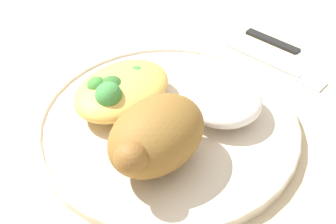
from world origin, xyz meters
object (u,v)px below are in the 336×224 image
object	(u,v)px
roasted_chicken	(156,136)
fork	(279,67)
rice_pile	(221,99)
mac_cheese_with_broccoli	(121,89)
knife	(298,51)
plate	(168,124)

from	to	relation	value
roasted_chicken	fork	size ratio (longest dim) A/B	0.78
rice_pile	mac_cheese_with_broccoli	distance (m)	0.11
rice_pile	fork	distance (m)	0.13
mac_cheese_with_broccoli	knife	distance (m)	0.25
fork	mac_cheese_with_broccoli	bearing A→B (deg)	-24.86
roasted_chicken	rice_pile	size ratio (longest dim) A/B	1.23
mac_cheese_with_broccoli	fork	size ratio (longest dim) A/B	0.82
plate	knife	world-z (taller)	plate
roasted_chicken	rice_pile	distance (m)	0.10
roasted_chicken	plate	bearing A→B (deg)	-149.35
plate	roasted_chicken	size ratio (longest dim) A/B	2.54
roasted_chicken	fork	world-z (taller)	roasted_chicken
fork	knife	size ratio (longest dim) A/B	0.75
knife	rice_pile	bearing A→B (deg)	0.15
roasted_chicken	knife	world-z (taller)	roasted_chicken
rice_pile	knife	distance (m)	0.18
mac_cheese_with_broccoli	knife	bearing A→B (deg)	159.40
plate	rice_pile	xyz separation A→B (m)	(-0.05, 0.03, 0.02)
roasted_chicken	mac_cheese_with_broccoli	bearing A→B (deg)	-113.38
roasted_chicken	rice_pile	world-z (taller)	roasted_chicken
rice_pile	fork	world-z (taller)	rice_pile
plate	mac_cheese_with_broccoli	xyz separation A→B (m)	(0.01, -0.06, 0.03)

